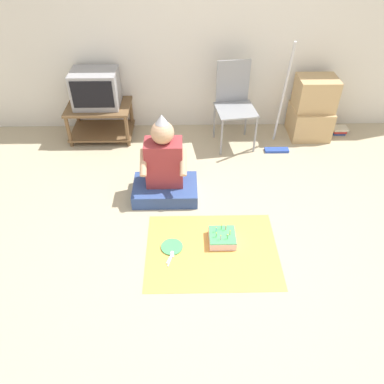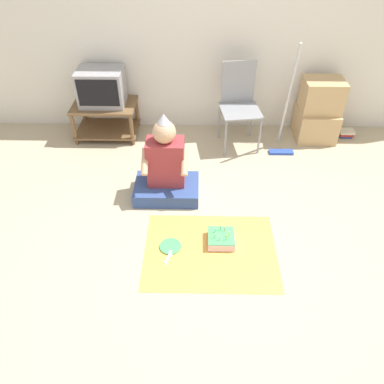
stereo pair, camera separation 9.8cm
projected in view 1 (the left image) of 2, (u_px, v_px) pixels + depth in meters
name	position (u px, v px, depth m)	size (l,w,h in m)	color
ground_plane	(229.00, 261.00, 3.14)	(16.00, 16.00, 0.00)	tan
wall_back	(216.00, 21.00, 4.11)	(6.40, 0.06, 2.55)	silver
tv_stand	(101.00, 118.00, 4.53)	(0.75, 0.51, 0.42)	brown
tv	(96.00, 88.00, 4.31)	(0.52, 0.41, 0.41)	#99999E
folding_chair	(234.00, 99.00, 4.27)	(0.49, 0.49, 0.96)	gray
cardboard_box_stack	(312.00, 109.00, 4.50)	(0.47, 0.46, 0.74)	tan
dust_mop	(280.00, 121.00, 4.24)	(0.28, 0.28, 1.27)	#2D4CB2
book_pile	(339.00, 130.00, 4.71)	(0.18, 0.14, 0.08)	#284793
person_seated	(164.00, 171.00, 3.64)	(0.64, 0.44, 0.89)	#334C8C
party_cloth	(212.00, 250.00, 3.23)	(1.14, 0.87, 0.01)	#EFA84C
birthday_cake	(222.00, 238.00, 3.29)	(0.23, 0.23, 0.14)	silver
paper_plate	(172.00, 247.00, 3.25)	(0.19, 0.19, 0.01)	#4CB266
plastic_spoon_near	(171.00, 254.00, 3.19)	(0.07, 0.14, 0.01)	white
plastic_spoon_far	(172.00, 257.00, 3.17)	(0.06, 0.14, 0.01)	white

